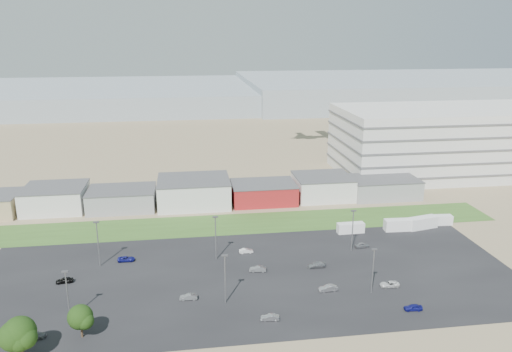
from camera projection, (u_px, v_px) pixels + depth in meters
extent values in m
plane|color=#897357|center=(237.00, 329.00, 91.16)|extent=(700.00, 700.00, 0.00)
cube|color=black|center=(250.00, 276.00, 110.86)|extent=(120.00, 50.00, 0.01)
cube|color=#385A21|center=(217.00, 225.00, 140.61)|extent=(160.00, 16.00, 0.02)
cube|color=silver|center=(444.00, 141.00, 190.32)|extent=(80.00, 40.00, 25.00)
imported|color=silver|center=(390.00, 284.00, 106.29)|extent=(4.12, 1.93, 1.14)
imported|color=#A5A5AA|center=(328.00, 288.00, 104.45)|extent=(4.06, 1.62, 1.31)
imported|color=navy|center=(413.00, 307.00, 97.25)|extent=(3.68, 1.75, 1.22)
imported|color=#595B5E|center=(189.00, 297.00, 101.16)|extent=(3.66, 1.41, 1.19)
imported|color=black|center=(65.00, 280.00, 107.92)|extent=(3.75, 1.79, 1.24)
imported|color=#595B5E|center=(258.00, 269.00, 113.05)|extent=(3.96, 1.84, 1.26)
imported|color=#A5A5AA|center=(362.00, 245.00, 125.64)|extent=(3.78, 1.72, 1.26)
imported|color=navy|center=(126.00, 259.00, 118.16)|extent=(4.05, 1.90, 1.12)
imported|color=#595B5E|center=(35.00, 335.00, 88.41)|extent=(4.04, 1.81, 1.15)
imported|color=silver|center=(246.00, 251.00, 122.56)|extent=(3.44, 1.29, 1.12)
imported|color=#A5A5AA|center=(316.00, 265.00, 115.00)|extent=(4.33, 1.88, 1.24)
imported|color=#A5A5AA|center=(270.00, 317.00, 93.86)|extent=(3.61, 1.59, 1.15)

